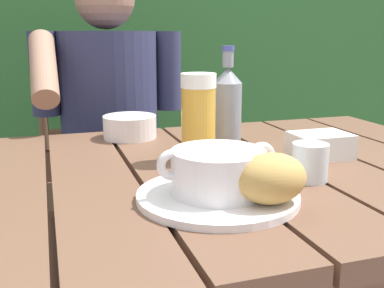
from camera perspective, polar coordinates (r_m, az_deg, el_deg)
name	(u,v)px	position (r m, az deg, el deg)	size (l,w,h in m)	color
dining_table	(176,215)	(0.92, -2.05, -8.86)	(1.41, 0.83, 0.74)	brown
hedge_backdrop	(79,21)	(2.44, -13.92, 14.74)	(3.72, 0.82, 2.79)	#2B5E2C
chair_near_diner	(107,178)	(1.77, -10.60, -4.21)	(0.47, 0.45, 0.94)	brown
person_eating	(111,124)	(1.52, -10.12, 2.53)	(0.48, 0.47, 1.22)	#2C2F4F
serving_plate	(218,196)	(0.74, 3.22, -6.49)	(0.26, 0.26, 0.01)	white
soup_bowl	(218,170)	(0.73, 3.26, -3.29)	(0.20, 0.15, 0.08)	white
bread_roll	(271,178)	(0.69, 9.88, -4.28)	(0.12, 0.09, 0.08)	tan
beer_glass	(198,118)	(0.94, 0.80, 3.29)	(0.07, 0.07, 0.18)	gold
beer_bottle	(227,107)	(1.03, 4.42, 4.58)	(0.07, 0.07, 0.24)	gray
water_glass_small	(310,162)	(0.85, 14.53, -2.20)	(0.07, 0.07, 0.07)	silver
butter_tub	(319,145)	(1.02, 15.64, -0.13)	(0.12, 0.09, 0.05)	white
table_knife	(277,177)	(0.86, 10.56, -4.07)	(0.15, 0.02, 0.01)	silver
diner_bowl	(130,127)	(1.18, -7.79, 2.15)	(0.14, 0.14, 0.06)	white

